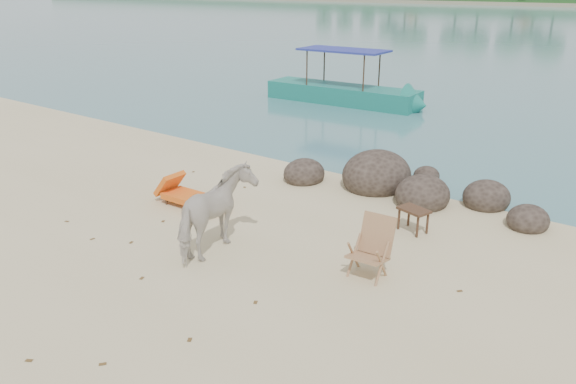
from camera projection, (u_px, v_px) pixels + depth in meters
name	position (u px, v px, depth m)	size (l,w,h in m)	color
boulders	(396.00, 183.00, 13.58)	(6.34, 2.82, 1.25)	#2B221C
cow	(217.00, 214.00, 10.33)	(0.84, 1.85, 1.57)	beige
side_table	(413.00, 222.00, 11.37)	(0.61, 0.39, 0.49)	#352215
lounge_chair	(194.00, 196.00, 12.60)	(1.93, 0.67, 0.58)	#EA521B
deck_chair	(368.00, 251.00, 9.54)	(0.66, 0.72, 1.03)	#A27851
boat_near	(343.00, 59.00, 23.39)	(7.47, 1.68, 3.62)	#177366
dead_leaves	(179.00, 250.00, 10.70)	(8.15, 7.11, 0.00)	brown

